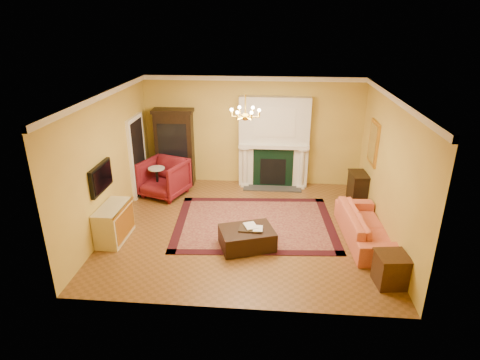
# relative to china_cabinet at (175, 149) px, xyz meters

# --- Properties ---
(floor) EXTENTS (6.00, 5.50, 0.02)m
(floor) POSITION_rel_china_cabinet_xyz_m (2.15, -2.49, -1.03)
(floor) COLOR brown
(floor) RESTS_ON ground
(ceiling) EXTENTS (6.00, 5.50, 0.02)m
(ceiling) POSITION_rel_china_cabinet_xyz_m (2.15, -2.49, 1.99)
(ceiling) COLOR white
(ceiling) RESTS_ON wall_back
(wall_back) EXTENTS (6.00, 0.02, 3.00)m
(wall_back) POSITION_rel_china_cabinet_xyz_m (2.15, 0.27, 0.48)
(wall_back) COLOR gold
(wall_back) RESTS_ON floor
(wall_front) EXTENTS (6.00, 0.02, 3.00)m
(wall_front) POSITION_rel_china_cabinet_xyz_m (2.15, -5.25, 0.48)
(wall_front) COLOR gold
(wall_front) RESTS_ON floor
(wall_left) EXTENTS (0.02, 5.50, 3.00)m
(wall_left) POSITION_rel_china_cabinet_xyz_m (-0.86, -2.49, 0.48)
(wall_left) COLOR gold
(wall_left) RESTS_ON floor
(wall_right) EXTENTS (0.02, 5.50, 3.00)m
(wall_right) POSITION_rel_china_cabinet_xyz_m (5.16, -2.49, 0.48)
(wall_right) COLOR gold
(wall_right) RESTS_ON floor
(fireplace) EXTENTS (1.90, 0.70, 2.50)m
(fireplace) POSITION_rel_china_cabinet_xyz_m (2.75, 0.08, 0.17)
(fireplace) COLOR silver
(fireplace) RESTS_ON wall_back
(crown_molding) EXTENTS (6.00, 5.50, 0.12)m
(crown_molding) POSITION_rel_china_cabinet_xyz_m (2.15, -1.53, 1.92)
(crown_molding) COLOR white
(crown_molding) RESTS_ON ceiling
(doorway) EXTENTS (0.08, 1.05, 2.10)m
(doorway) POSITION_rel_china_cabinet_xyz_m (-0.81, -0.79, 0.02)
(doorway) COLOR white
(doorway) RESTS_ON wall_left
(tv_panel) EXTENTS (0.09, 0.95, 0.58)m
(tv_panel) POSITION_rel_china_cabinet_xyz_m (-0.80, -3.09, 0.33)
(tv_panel) COLOR black
(tv_panel) RESTS_ON wall_left
(gilt_mirror) EXTENTS (0.06, 0.76, 1.05)m
(gilt_mirror) POSITION_rel_china_cabinet_xyz_m (5.12, -1.09, 0.63)
(gilt_mirror) COLOR gold
(gilt_mirror) RESTS_ON wall_right
(chandelier) EXTENTS (0.63, 0.55, 0.53)m
(chandelier) POSITION_rel_china_cabinet_xyz_m (2.15, -2.49, 1.59)
(chandelier) COLOR gold
(chandelier) RESTS_ON ceiling
(oriental_rug) EXTENTS (3.81, 2.97, 0.01)m
(oriental_rug) POSITION_rel_china_cabinet_xyz_m (2.36, -2.29, -1.01)
(oriental_rug) COLOR #400D15
(oriental_rug) RESTS_ON floor
(china_cabinet) EXTENTS (1.04, 0.51, 2.04)m
(china_cabinet) POSITION_rel_china_cabinet_xyz_m (0.00, 0.00, 0.00)
(china_cabinet) COLOR black
(china_cabinet) RESTS_ON floor
(wingback_armchair) EXTENTS (1.33, 1.29, 1.08)m
(wingback_armchair) POSITION_rel_china_cabinet_xyz_m (-0.11, -0.90, -0.48)
(wingback_armchair) COLOR maroon
(wingback_armchair) RESTS_ON floor
(pedestal_table) EXTENTS (0.43, 0.43, 0.77)m
(pedestal_table) POSITION_rel_china_cabinet_xyz_m (-0.30, -0.89, -0.57)
(pedestal_table) COLOR black
(pedestal_table) RESTS_ON floor
(commode) EXTENTS (0.52, 1.04, 0.77)m
(commode) POSITION_rel_china_cabinet_xyz_m (-0.58, -3.23, -0.64)
(commode) COLOR beige
(commode) RESTS_ON floor
(coral_sofa) EXTENTS (0.80, 2.24, 0.86)m
(coral_sofa) POSITION_rel_china_cabinet_xyz_m (4.75, -2.80, -0.59)
(coral_sofa) COLOR #D96344
(coral_sofa) RESTS_ON floor
(end_table) EXTENTS (0.56, 0.56, 0.58)m
(end_table) POSITION_rel_china_cabinet_xyz_m (4.87, -4.36, -0.73)
(end_table) COLOR #39210F
(end_table) RESTS_ON floor
(console_table) EXTENTS (0.43, 0.69, 0.73)m
(console_table) POSITION_rel_china_cabinet_xyz_m (4.93, -0.82, -0.65)
(console_table) COLOR black
(console_table) RESTS_ON floor
(leather_ottoman) EXTENTS (1.26, 1.08, 0.40)m
(leather_ottoman) POSITION_rel_china_cabinet_xyz_m (2.26, -3.33, -0.81)
(leather_ottoman) COLOR black
(leather_ottoman) RESTS_ON oriental_rug
(ottoman_tray) EXTENTS (0.43, 0.34, 0.03)m
(ottoman_tray) POSITION_rel_china_cabinet_xyz_m (2.30, -3.32, -0.59)
(ottoman_tray) COLOR black
(ottoman_tray) RESTS_ON leather_ottoman
(book_a) EXTENTS (0.23, 0.12, 0.32)m
(book_a) POSITION_rel_china_cabinet_xyz_m (2.21, -3.30, -0.42)
(book_a) COLOR gray
(book_a) RESTS_ON ottoman_tray
(book_b) EXTENTS (0.20, 0.02, 0.27)m
(book_b) POSITION_rel_china_cabinet_xyz_m (2.38, -3.35, -0.45)
(book_b) COLOR gray
(book_b) RESTS_ON ottoman_tray
(topiary_left) EXTENTS (0.17, 0.17, 0.45)m
(topiary_left) POSITION_rel_china_cabinet_xyz_m (2.22, 0.04, 0.46)
(topiary_left) COLOR tan
(topiary_left) RESTS_ON fireplace
(topiary_right) EXTENTS (0.17, 0.17, 0.45)m
(topiary_right) POSITION_rel_china_cabinet_xyz_m (3.33, 0.04, 0.46)
(topiary_right) COLOR tan
(topiary_right) RESTS_ON fireplace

